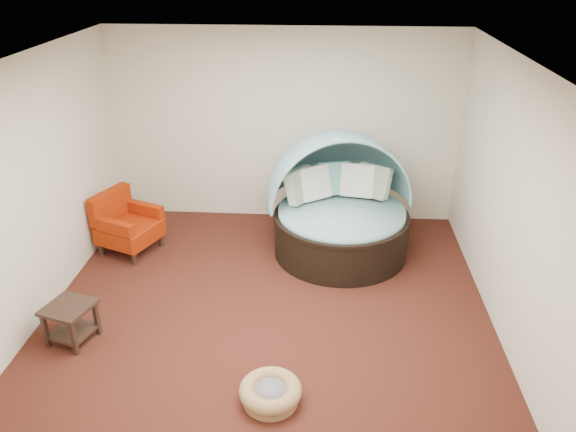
# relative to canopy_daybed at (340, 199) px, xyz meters

# --- Properties ---
(floor) EXTENTS (5.00, 5.00, 0.00)m
(floor) POSITION_rel_canopy_daybed_xyz_m (-0.81, -1.48, -0.76)
(floor) COLOR #461C14
(floor) RESTS_ON ground
(wall_back) EXTENTS (5.00, 0.00, 5.00)m
(wall_back) POSITION_rel_canopy_daybed_xyz_m (-0.81, 1.02, 0.64)
(wall_back) COLOR beige
(wall_back) RESTS_ON floor
(wall_front) EXTENTS (5.00, 0.00, 5.00)m
(wall_front) POSITION_rel_canopy_daybed_xyz_m (-0.81, -3.98, 0.64)
(wall_front) COLOR beige
(wall_front) RESTS_ON floor
(wall_left) EXTENTS (0.00, 5.00, 5.00)m
(wall_left) POSITION_rel_canopy_daybed_xyz_m (-3.31, -1.48, 0.64)
(wall_left) COLOR beige
(wall_left) RESTS_ON floor
(wall_right) EXTENTS (0.00, 5.00, 5.00)m
(wall_right) POSITION_rel_canopy_daybed_xyz_m (1.69, -1.48, 0.64)
(wall_right) COLOR beige
(wall_right) RESTS_ON floor
(ceiling) EXTENTS (5.00, 5.00, 0.00)m
(ceiling) POSITION_rel_canopy_daybed_xyz_m (-0.81, -1.48, 2.04)
(ceiling) COLOR white
(ceiling) RESTS_ON wall_back
(canopy_daybed) EXTENTS (2.17, 2.12, 1.63)m
(canopy_daybed) POSITION_rel_canopy_daybed_xyz_m (0.00, 0.00, 0.00)
(canopy_daybed) COLOR black
(canopy_daybed) RESTS_ON floor
(pet_basket) EXTENTS (0.68, 0.68, 0.20)m
(pet_basket) POSITION_rel_canopy_daybed_xyz_m (-0.65, -2.90, -0.65)
(pet_basket) COLOR #996F45
(pet_basket) RESTS_ON floor
(red_armchair) EXTENTS (0.92, 0.92, 0.83)m
(red_armchair) POSITION_rel_canopy_daybed_xyz_m (-2.86, -0.21, -0.37)
(red_armchair) COLOR black
(red_armchair) RESTS_ON floor
(side_table) EXTENTS (0.56, 0.56, 0.43)m
(side_table) POSITION_rel_canopy_daybed_xyz_m (-2.81, -2.16, -0.48)
(side_table) COLOR black
(side_table) RESTS_ON floor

